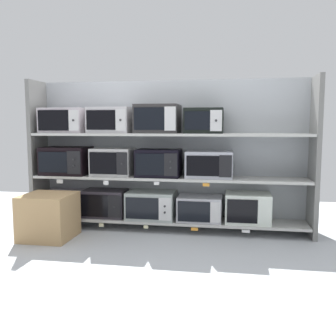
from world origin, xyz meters
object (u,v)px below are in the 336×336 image
object	(u,v)px
microwave_6	(113,162)
microwave_12	(204,121)
microwave_5	(66,161)
microwave_7	(159,163)
microwave_10	(111,120)
microwave_11	(158,119)
shipping_carton	(49,216)
microwave_2	(152,205)
microwave_1	(105,203)
microwave_3	(200,208)
microwave_9	(64,121)
microwave_0	(64,203)
microwave_4	(248,208)
microwave_8	(209,164)

from	to	relation	value
microwave_6	microwave_12	distance (m)	1.19
microwave_5	microwave_7	xyz separation A→B (m)	(1.15, -0.00, -0.01)
microwave_10	microwave_11	distance (m)	0.57
microwave_11	shipping_carton	bearing A→B (deg)	-153.90
microwave_2	microwave_5	size ratio (longest dim) A/B	1.01
microwave_1	microwave_12	xyz separation A→B (m)	(1.19, 0.00, 0.99)
microwave_6	microwave_5	bearing A→B (deg)	179.98
microwave_3	microwave_6	distance (m)	1.17
microwave_7	microwave_9	distance (m)	1.26
microwave_0	microwave_1	xyz separation A→B (m)	(0.53, -0.00, 0.01)
microwave_12	microwave_2	bearing A→B (deg)	-179.98
microwave_12	microwave_9	bearing A→B (deg)	-179.99
microwave_5	microwave_11	size ratio (longest dim) A/B	1.11
microwave_4	microwave_6	world-z (taller)	microwave_6
microwave_9	microwave_2	bearing A→B (deg)	0.01
microwave_4	shipping_carton	size ratio (longest dim) A/B	0.96
microwave_5	microwave_9	bearing A→B (deg)	-178.27
microwave_3	shipping_carton	size ratio (longest dim) A/B	0.96
microwave_5	microwave_6	xyz separation A→B (m)	(0.59, -0.00, -0.01)
microwave_3	microwave_7	distance (m)	0.71
microwave_6	shipping_carton	size ratio (longest dim) A/B	0.91
microwave_1	microwave_2	distance (m)	0.58
microwave_6	microwave_7	world-z (taller)	microwave_6
microwave_9	microwave_12	xyz separation A→B (m)	(1.68, 0.00, -0.01)
microwave_7	microwave_2	bearing A→B (deg)	180.00
microwave_9	microwave_10	size ratio (longest dim) A/B	1.07
microwave_7	microwave_8	world-z (taller)	microwave_7
microwave_1	microwave_2	size ratio (longest dim) A/B	0.92
microwave_1	shipping_carton	bearing A→B (deg)	-129.94
microwave_11	microwave_12	bearing A→B (deg)	0.02
microwave_1	microwave_4	world-z (taller)	microwave_4
microwave_12	microwave_3	bearing A→B (deg)	-179.35
microwave_3	microwave_12	bearing A→B (deg)	0.65
microwave_1	microwave_5	size ratio (longest dim) A/B	0.93
microwave_12	shipping_carton	world-z (taller)	microwave_12
microwave_2	microwave_8	xyz separation A→B (m)	(0.68, 0.00, 0.49)
microwave_12	microwave_11	bearing A→B (deg)	-179.98
microwave_2	microwave_12	world-z (taller)	microwave_12
microwave_7	microwave_9	xyz separation A→B (m)	(-1.16, -0.00, 0.49)
microwave_0	microwave_4	size ratio (longest dim) A/B	0.91
microwave_5	microwave_10	world-z (taller)	microwave_10
microwave_2	microwave_11	bearing A→B (deg)	0.04
microwave_8	microwave_9	distance (m)	1.82
microwave_1	microwave_7	bearing A→B (deg)	0.01
shipping_carton	microwave_5	bearing A→B (deg)	92.72
microwave_5	microwave_12	distance (m)	1.74
microwave_6	microwave_9	distance (m)	0.77
microwave_0	microwave_12	distance (m)	1.99
microwave_0	microwave_11	distance (m)	1.56
microwave_0	microwave_7	distance (m)	1.30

